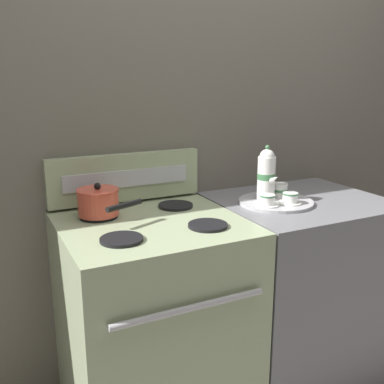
% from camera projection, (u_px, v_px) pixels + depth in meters
% --- Properties ---
extents(wall_back, '(6.00, 0.05, 2.20)m').
position_uv_depth(wall_back, '(198.00, 156.00, 2.21)').
color(wall_back, '#666056').
rests_on(wall_back, ground).
extents(stove, '(0.71, 0.70, 0.93)m').
position_uv_depth(stove, '(154.00, 326.00, 1.89)').
color(stove, '#9EAD84').
rests_on(stove, ground).
extents(control_panel, '(0.70, 0.05, 0.21)m').
position_uv_depth(control_panel, '(126.00, 177.00, 2.01)').
color(control_panel, '#9EAD84').
rests_on(control_panel, stove).
extents(side_counter, '(0.76, 0.67, 0.92)m').
position_uv_depth(side_counter, '(296.00, 290.00, 2.21)').
color(side_counter, slate).
rests_on(side_counter, ground).
extents(saucepan, '(0.23, 0.28, 0.13)m').
position_uv_depth(saucepan, '(99.00, 202.00, 1.81)').
color(saucepan, '#D14C38').
rests_on(saucepan, stove).
extents(serving_tray, '(0.34, 0.34, 0.01)m').
position_uv_depth(serving_tray, '(276.00, 202.00, 2.03)').
color(serving_tray, '#B2B2B7').
rests_on(serving_tray, side_counter).
extents(teapot, '(0.08, 0.13, 0.25)m').
position_uv_depth(teapot, '(267.00, 174.00, 2.02)').
color(teapot, white).
rests_on(teapot, serving_tray).
extents(teacup_left, '(0.10, 0.10, 0.05)m').
position_uv_depth(teacup_left, '(290.00, 198.00, 1.97)').
color(teacup_left, white).
rests_on(teacup_left, serving_tray).
extents(teacup_right, '(0.10, 0.10, 0.05)m').
position_uv_depth(teacup_right, '(267.00, 200.00, 1.94)').
color(teacup_right, white).
rests_on(teacup_right, serving_tray).
extents(creamer_jug, '(0.07, 0.07, 0.06)m').
position_uv_depth(creamer_jug, '(280.00, 190.00, 2.08)').
color(creamer_jug, white).
rests_on(creamer_jug, serving_tray).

